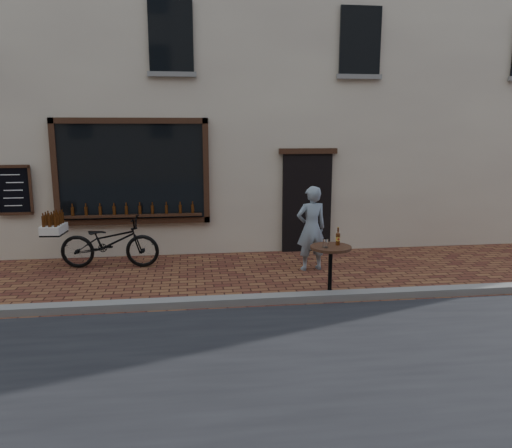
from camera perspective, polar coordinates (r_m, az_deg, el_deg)
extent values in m
plane|color=#4D2118|center=(7.90, -2.12, -9.62)|extent=(90.00, 90.00, 0.00)
cube|color=slate|center=(8.07, -2.26, -8.72)|extent=(90.00, 0.25, 0.12)
cube|color=beige|center=(14.05, -4.97, 20.10)|extent=(28.00, 6.00, 10.00)
cube|color=black|center=(10.92, -13.98, 5.82)|extent=(3.00, 0.06, 2.00)
cube|color=black|center=(10.86, -14.26, 11.38)|extent=(3.24, 0.10, 0.12)
cube|color=black|center=(11.04, -13.74, 0.33)|extent=(3.24, 0.10, 0.12)
cube|color=black|center=(11.18, -21.99, 5.46)|extent=(0.12, 0.10, 2.24)
cube|color=black|center=(10.84, -5.73, 6.05)|extent=(0.12, 0.10, 2.24)
cube|color=black|center=(10.97, -13.80, 0.94)|extent=(2.90, 0.16, 0.05)
cube|color=black|center=(11.25, 5.82, 2.39)|extent=(1.10, 0.10, 2.20)
cube|color=black|center=(11.11, 5.98, 8.29)|extent=(1.30, 0.10, 0.12)
cube|color=black|center=(11.46, -25.93, 3.50)|extent=(0.62, 0.04, 0.92)
cylinder|color=#3D1C07|center=(11.16, -20.22, 1.37)|extent=(0.06, 0.06, 0.19)
cylinder|color=#3D1C07|center=(11.10, -18.82, 1.41)|extent=(0.06, 0.06, 0.19)
cylinder|color=#3D1C07|center=(11.05, -17.41, 1.46)|extent=(0.06, 0.06, 0.19)
cylinder|color=#3D1C07|center=(11.00, -15.98, 1.50)|extent=(0.06, 0.06, 0.19)
cylinder|color=#3D1C07|center=(10.97, -14.55, 1.54)|extent=(0.06, 0.06, 0.19)
cylinder|color=#3D1C07|center=(10.94, -13.10, 1.58)|extent=(0.06, 0.06, 0.19)
cylinder|color=#3D1C07|center=(10.91, -11.65, 1.62)|extent=(0.06, 0.06, 0.19)
cylinder|color=#3D1C07|center=(10.90, -10.19, 1.66)|extent=(0.06, 0.06, 0.19)
cylinder|color=#3D1C07|center=(10.89, -8.73, 1.70)|extent=(0.06, 0.06, 0.19)
cylinder|color=#3D1C07|center=(10.88, -7.27, 1.74)|extent=(0.06, 0.06, 0.19)
cube|color=black|center=(10.97, -9.71, 20.43)|extent=(0.90, 0.06, 1.40)
cube|color=black|center=(11.57, 11.83, 19.86)|extent=(0.90, 0.06, 1.40)
imported|color=black|center=(10.41, -16.37, -2.03)|extent=(2.00, 0.83, 1.02)
cube|color=black|center=(10.67, -22.07, -1.02)|extent=(0.43, 0.57, 0.03)
cube|color=silver|center=(10.65, -22.11, -0.51)|extent=(0.43, 0.60, 0.16)
cylinder|color=#3D1C07|center=(10.39, -21.95, 0.28)|extent=(0.06, 0.06, 0.22)
cylinder|color=#3D1C07|center=(10.43, -22.54, 0.27)|extent=(0.06, 0.06, 0.22)
cylinder|color=#3D1C07|center=(10.47, -23.13, 0.27)|extent=(0.06, 0.06, 0.22)
cylinder|color=#3D1C07|center=(10.52, -21.72, 0.42)|extent=(0.06, 0.06, 0.22)
cylinder|color=#3D1C07|center=(10.55, -22.30, 0.41)|extent=(0.06, 0.06, 0.22)
cylinder|color=#3D1C07|center=(10.59, -22.88, 0.41)|extent=(0.06, 0.06, 0.22)
cylinder|color=#3D1C07|center=(10.64, -21.49, 0.56)|extent=(0.06, 0.06, 0.22)
cylinder|color=#3D1C07|center=(10.68, -22.06, 0.55)|extent=(0.06, 0.06, 0.22)
cylinder|color=#3D1C07|center=(10.72, -22.64, 0.54)|extent=(0.06, 0.06, 0.22)
cylinder|color=#3D1C07|center=(10.77, -21.26, 0.69)|extent=(0.06, 0.06, 0.22)
cylinder|color=#3D1C07|center=(10.81, -21.83, 0.68)|extent=(0.06, 0.06, 0.22)
cylinder|color=black|center=(8.50, 8.39, -8.09)|extent=(0.49, 0.49, 0.03)
cylinder|color=black|center=(8.38, 8.47, -5.44)|extent=(0.07, 0.07, 0.79)
cylinder|color=#321B10|center=(8.27, 8.55, -2.68)|extent=(0.67, 0.67, 0.04)
cylinder|color=gold|center=(8.34, 9.34, -1.68)|extent=(0.07, 0.07, 0.07)
cylinder|color=white|center=(8.14, 7.96, -2.19)|extent=(0.09, 0.09, 0.15)
imported|color=gray|center=(9.81, 6.34, -0.49)|extent=(0.66, 0.49, 1.67)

